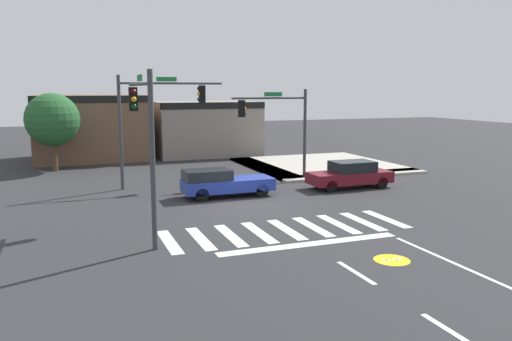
% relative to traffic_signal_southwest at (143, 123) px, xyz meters
% --- Properties ---
extents(ground_plane, '(120.00, 120.00, 0.00)m').
position_rel_traffic_signal_southwest_xyz_m(ground_plane, '(5.16, 3.29, -4.14)').
color(ground_plane, '#2B2B2D').
extents(crosswalk_near, '(9.54, 3.03, 0.01)m').
position_rel_traffic_signal_southwest_xyz_m(crosswalk_near, '(5.16, -1.21, -4.14)').
color(crosswalk_near, silver).
rests_on(crosswalk_near, ground_plane).
extents(lane_markings, '(6.80, 18.75, 0.01)m').
position_rel_traffic_signal_southwest_xyz_m(lane_markings, '(6.31, -8.13, -4.14)').
color(lane_markings, white).
rests_on(lane_markings, ground_plane).
extents(bike_detector_marking, '(1.15, 1.15, 0.01)m').
position_rel_traffic_signal_southwest_xyz_m(bike_detector_marking, '(6.82, -5.64, -4.14)').
color(bike_detector_marking, yellow).
rests_on(bike_detector_marking, ground_plane).
extents(curb_corner_northeast, '(10.00, 10.60, 0.15)m').
position_rel_traffic_signal_southwest_xyz_m(curb_corner_northeast, '(13.65, 12.71, -4.07)').
color(curb_corner_northeast, '#B2AA9E').
rests_on(curb_corner_northeast, ground_plane).
extents(storefront_row, '(17.26, 6.93, 4.92)m').
position_rel_traffic_signal_southwest_xyz_m(storefront_row, '(3.36, 22.60, -1.79)').
color(storefront_row, brown).
rests_on(storefront_row, ground_plane).
extents(traffic_signal_southwest, '(0.32, 5.25, 5.99)m').
position_rel_traffic_signal_southwest_xyz_m(traffic_signal_southwest, '(0.00, 0.00, 0.00)').
color(traffic_signal_southwest, '#383A3D').
rests_on(traffic_signal_southwest, ground_plane).
extents(traffic_signal_northeast, '(4.64, 0.32, 5.37)m').
position_rel_traffic_signal_southwest_xyz_m(traffic_signal_northeast, '(8.95, 8.62, -0.48)').
color(traffic_signal_northeast, '#383A3D').
rests_on(traffic_signal_northeast, ground_plane).
extents(traffic_signal_northwest, '(5.73, 0.32, 6.11)m').
position_rel_traffic_signal_southwest_xyz_m(traffic_signal_northwest, '(2.12, 9.21, 0.11)').
color(traffic_signal_northwest, '#383A3D').
rests_on(traffic_signal_northwest, ground_plane).
extents(car_blue, '(4.55, 1.73, 1.42)m').
position_rel_traffic_signal_southwest_xyz_m(car_blue, '(4.64, 5.49, -3.41)').
color(car_blue, '#23389E').
rests_on(car_blue, ground_plane).
extents(car_maroon, '(4.61, 1.73, 1.48)m').
position_rel_traffic_signal_southwest_xyz_m(car_maroon, '(11.88, 5.23, -3.40)').
color(car_maroon, maroon).
rests_on(car_maroon, ground_plane).
extents(roadside_tree, '(3.48, 3.48, 5.14)m').
position_rel_traffic_signal_southwest_xyz_m(roadside_tree, '(-3.34, 17.29, -0.76)').
color(roadside_tree, '#4C3823').
rests_on(roadside_tree, ground_plane).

